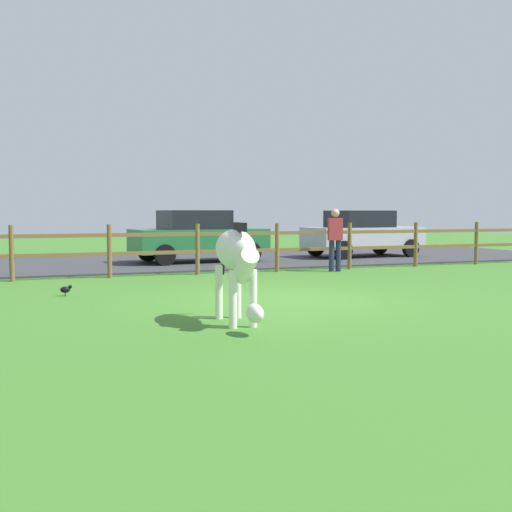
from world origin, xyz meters
TOP-DOWN VIEW (x-y plane):
  - ground_plane at (0.00, 0.00)m, footprint 60.00×60.00m
  - parking_asphalt at (0.00, 9.30)m, footprint 28.00×7.40m
  - paddock_fence at (-0.20, 5.00)m, footprint 21.70×0.11m
  - zebra at (-1.69, -2.00)m, footprint 0.58×1.94m
  - crow_on_grass at (-3.63, 1.95)m, footprint 0.21×0.10m
  - parked_car_silver at (6.63, 8.53)m, footprint 4.12×2.13m
  - parked_car_green at (0.79, 8.33)m, footprint 4.12×2.13m
  - visitor_near_fence at (3.40, 4.51)m, footprint 0.41×0.31m

SIDE VIEW (x-z plane):
  - ground_plane at x=0.00m, z-range 0.00..0.00m
  - parking_asphalt at x=0.00m, z-range 0.00..0.05m
  - crow_on_grass at x=-3.63m, z-range 0.02..0.23m
  - paddock_fence at x=-0.20m, z-range 0.09..1.36m
  - parked_car_silver at x=6.63m, z-range 0.06..1.62m
  - parked_car_green at x=0.79m, z-range 0.06..1.62m
  - visitor_near_fence at x=3.40m, z-range 0.09..1.73m
  - zebra at x=-1.69m, z-range 0.22..1.63m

